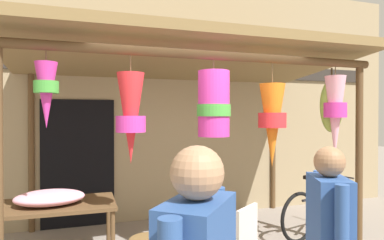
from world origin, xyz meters
name	(u,v)px	position (x,y,z in m)	size (l,w,h in m)	color
shop_facade	(161,98)	(-0.01, 2.25, 2.06)	(9.44, 0.29, 4.12)	#9E8966
market_stall_canopy	(195,74)	(0.14, 0.84, 2.30)	(4.65, 2.56, 2.72)	brown
display_table	(53,210)	(-1.62, 0.69, 0.67)	(1.38, 0.79, 0.74)	brown
flower_heap_on_table	(51,197)	(-1.63, 0.64, 0.83)	(0.75, 0.53, 0.16)	pink
folding_chair	(238,238)	(0.20, -0.35, 0.50)	(0.56, 0.56, 0.84)	beige
parked_bicycle	(322,210)	(2.06, 0.66, 0.35)	(1.71, 0.57, 0.92)	black
customer_foreground	(329,239)	(0.32, -1.53, 0.90)	(0.36, 0.55, 1.53)	orange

